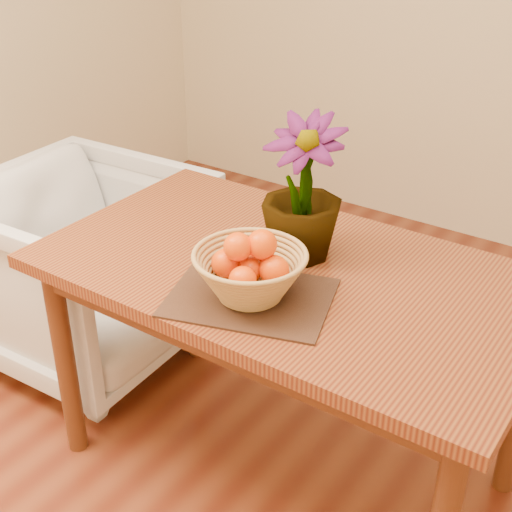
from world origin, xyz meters
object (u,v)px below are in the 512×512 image
Objects in this scene: table at (288,294)px; armchair at (85,260)px; wicker_basket at (250,277)px; potted_plant at (303,189)px.

armchair reaches higher than table.
potted_plant reaches higher than wicker_basket.
potted_plant is 0.50× the size of armchair.
table is 0.30m from potted_plant.
armchair is at bearing 162.62° from wicker_basket.
table is 3.43× the size of potted_plant.
potted_plant reaches higher than table.
armchair is at bearing 171.30° from potted_plant.
table is at bearing 91.89° from wicker_basket.
wicker_basket is 0.31m from potted_plant.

